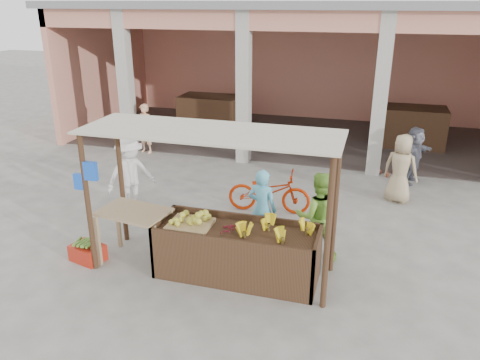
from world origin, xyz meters
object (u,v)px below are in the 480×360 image
(red_crate, at_px, (88,253))
(vendor_blue, at_px, (262,207))
(vendor_green, at_px, (318,214))
(side_table, at_px, (134,219))
(motorcycle, at_px, (269,191))
(fruit_stall, at_px, (237,254))

(red_crate, height_order, vendor_blue, vendor_blue)
(red_crate, height_order, vendor_green, vendor_green)
(side_table, height_order, vendor_blue, vendor_blue)
(vendor_blue, distance_m, vendor_green, 1.00)
(red_crate, bearing_deg, vendor_blue, 40.00)
(side_table, bearing_deg, vendor_blue, 36.90)
(side_table, xyz_separation_m, vendor_blue, (1.96, 1.05, 0.01))
(red_crate, relative_size, motorcycle, 0.30)
(red_crate, bearing_deg, motorcycle, 62.69)
(red_crate, xyz_separation_m, vendor_green, (3.76, 1.20, 0.69))
(red_crate, bearing_deg, side_table, 32.46)
(vendor_blue, relative_size, motorcycle, 0.88)
(fruit_stall, height_order, vendor_blue, vendor_blue)
(side_table, height_order, vendor_green, vendor_green)
(vendor_green, xyz_separation_m, motorcycle, (-1.21, 1.63, -0.36))
(red_crate, bearing_deg, fruit_stall, 20.43)
(fruit_stall, xyz_separation_m, motorcycle, (-0.07, 2.57, 0.07))
(vendor_green, height_order, motorcycle, vendor_green)
(vendor_blue, bearing_deg, motorcycle, -70.61)
(motorcycle, bearing_deg, side_table, 140.46)
(fruit_stall, bearing_deg, vendor_blue, 81.64)
(fruit_stall, xyz_separation_m, red_crate, (-2.61, -0.26, -0.26))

